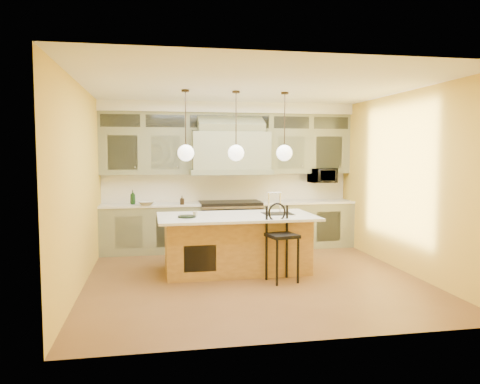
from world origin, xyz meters
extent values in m
plane|color=brown|center=(0.00, 0.00, 0.00)|extent=(5.00, 5.00, 0.00)
plane|color=white|center=(0.00, 0.00, 2.90)|extent=(5.00, 5.00, 0.00)
plane|color=yellow|center=(0.00, 2.50, 1.45)|extent=(5.00, 0.00, 5.00)
plane|color=yellow|center=(0.00, -2.50, 1.45)|extent=(5.00, 0.00, 5.00)
plane|color=yellow|center=(-2.50, 0.00, 1.45)|extent=(0.00, 5.00, 5.00)
plane|color=yellow|center=(2.50, 0.00, 1.45)|extent=(0.00, 5.00, 5.00)
cube|color=gray|center=(-1.55, 2.17, 0.45)|extent=(1.90, 0.65, 0.90)
cube|color=gray|center=(1.55, 2.17, 0.45)|extent=(1.90, 0.65, 0.90)
cube|color=white|center=(-1.55, 2.17, 0.92)|extent=(1.90, 0.68, 0.04)
cube|color=white|center=(1.55, 2.17, 0.92)|extent=(1.90, 0.68, 0.04)
cube|color=silver|center=(0.00, 2.48, 1.22)|extent=(5.00, 0.04, 0.56)
cube|color=gray|center=(-1.62, 2.33, 1.93)|extent=(1.75, 0.35, 0.85)
cube|color=gray|center=(1.62, 2.33, 1.93)|extent=(1.75, 0.35, 0.85)
cube|color=gray|center=(0.00, 2.15, 1.95)|extent=(1.50, 0.70, 0.75)
cube|color=#6E7455|center=(0.00, 2.15, 1.55)|extent=(1.60, 0.76, 0.10)
cube|color=#333833|center=(0.00, 2.33, 2.53)|extent=(5.00, 0.35, 0.35)
cube|color=white|center=(0.00, 2.31, 2.80)|extent=(5.00, 0.47, 0.20)
cube|color=silver|center=(0.00, 2.15, 0.45)|extent=(1.20, 0.70, 0.90)
cube|color=black|center=(0.00, 2.15, 0.93)|extent=(1.20, 0.70, 0.06)
cube|color=silver|center=(0.00, 1.83, 0.78)|extent=(1.20, 0.06, 0.14)
cube|color=olive|center=(-0.18, 0.45, 0.44)|extent=(2.27, 1.10, 0.88)
cube|color=white|center=(-0.18, 0.40, 0.90)|extent=(2.53, 1.36, 0.04)
cube|color=black|center=(0.52, 0.46, 0.90)|extent=(0.49, 0.44, 0.05)
cylinder|color=black|center=(0.26, -0.51, 0.34)|extent=(0.04, 0.04, 0.67)
cylinder|color=black|center=(0.60, -0.43, 0.34)|extent=(0.04, 0.04, 0.67)
cylinder|color=black|center=(0.18, -0.17, 0.34)|extent=(0.04, 0.04, 0.67)
cylinder|color=black|center=(0.52, -0.09, 0.34)|extent=(0.04, 0.04, 0.67)
cube|color=black|center=(0.39, -0.30, 0.69)|extent=(0.49, 0.49, 0.05)
torus|color=black|center=(0.35, -0.13, 1.02)|extent=(0.30, 0.09, 0.30)
imported|color=black|center=(1.95, 2.25, 1.45)|extent=(0.54, 0.37, 0.30)
imported|color=#143415|center=(-1.88, 2.15, 1.08)|extent=(0.11, 0.11, 0.27)
imported|color=black|center=(-0.96, 1.92, 1.03)|extent=(0.08, 0.08, 0.17)
imported|color=beige|center=(-1.63, 1.92, 0.98)|extent=(0.32, 0.32, 0.07)
imported|color=silver|center=(-0.84, 0.39, 0.96)|extent=(0.09, 0.09, 0.08)
cylinder|color=#2D2319|center=(-0.98, 0.45, 2.88)|extent=(0.12, 0.12, 0.03)
cylinder|color=#2D2319|center=(-0.98, 0.45, 2.44)|extent=(0.02, 0.02, 0.93)
sphere|color=white|center=(-0.98, 0.45, 1.92)|extent=(0.26, 0.26, 0.26)
cylinder|color=#2D2319|center=(-0.18, 0.45, 2.88)|extent=(0.12, 0.12, 0.03)
cylinder|color=#2D2319|center=(-0.18, 0.45, 2.44)|extent=(0.02, 0.02, 0.93)
sphere|color=white|center=(-0.18, 0.45, 1.92)|extent=(0.26, 0.26, 0.26)
cylinder|color=#2D2319|center=(0.62, 0.45, 2.88)|extent=(0.12, 0.12, 0.03)
cylinder|color=#2D2319|center=(0.62, 0.45, 2.44)|extent=(0.02, 0.02, 0.93)
sphere|color=white|center=(0.62, 0.45, 1.92)|extent=(0.26, 0.26, 0.26)
camera|label=1|loc=(-1.47, -6.94, 1.93)|focal=35.00mm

